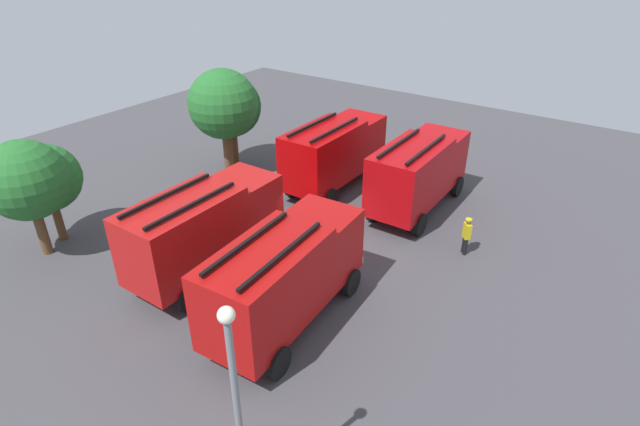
% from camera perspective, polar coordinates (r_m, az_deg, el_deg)
% --- Properties ---
extents(ground_plane, '(49.16, 49.16, 0.00)m').
position_cam_1_polar(ground_plane, '(23.39, -0.00, -2.99)').
color(ground_plane, '#423F44').
extents(fire_truck_0, '(7.35, 3.15, 3.88)m').
position_cam_1_polar(fire_truck_0, '(17.53, -3.98, -6.91)').
color(fire_truck_0, '#AA0D0C').
rests_on(fire_truck_0, ground).
extents(fire_truck_1, '(7.24, 2.85, 3.88)m').
position_cam_1_polar(fire_truck_1, '(25.46, 11.17, 4.75)').
color(fire_truck_1, '#B0090C').
rests_on(fire_truck_1, ground).
extents(fire_truck_2, '(7.22, 2.81, 3.88)m').
position_cam_1_polar(fire_truck_2, '(20.72, -12.99, -1.47)').
color(fire_truck_2, '#B31312').
rests_on(fire_truck_2, ground).
extents(fire_truck_3, '(7.22, 2.81, 3.88)m').
position_cam_1_polar(fire_truck_3, '(27.39, 1.66, 7.09)').
color(fire_truck_3, '#B30406').
rests_on(fire_truck_3, ground).
extents(firefighter_0, '(0.48, 0.45, 1.65)m').
position_cam_1_polar(firefighter_0, '(26.52, 6.86, 3.18)').
color(firefighter_0, black).
rests_on(firefighter_0, ground).
extents(firefighter_1, '(0.47, 0.46, 1.75)m').
position_cam_1_polar(firefighter_1, '(22.80, 16.33, -2.33)').
color(firefighter_1, black).
rests_on(firefighter_1, ground).
extents(firefighter_2, '(0.48, 0.43, 1.64)m').
position_cam_1_polar(firefighter_2, '(25.13, -11.45, 1.23)').
color(firefighter_2, black).
rests_on(firefighter_2, ground).
extents(firefighter_3, '(0.47, 0.35, 1.66)m').
position_cam_1_polar(firefighter_3, '(22.62, -1.84, -1.47)').
color(firefighter_3, black).
rests_on(firefighter_3, ground).
extents(tree_0, '(3.40, 3.40, 5.27)m').
position_cam_1_polar(tree_0, '(24.01, -30.48, 3.19)').
color(tree_0, brown).
rests_on(tree_0, ground).
extents(tree_1, '(2.98, 2.98, 4.62)m').
position_cam_1_polar(tree_1, '(25.00, -28.72, 3.49)').
color(tree_1, brown).
rests_on(tree_1, ground).
extents(tree_2, '(3.93, 3.93, 6.08)m').
position_cam_1_polar(tree_2, '(29.16, -10.96, 12.02)').
color(tree_2, brown).
rests_on(tree_2, ground).
extents(tree_3, '(3.51, 3.51, 5.45)m').
position_cam_1_polar(tree_3, '(30.16, -10.11, 11.81)').
color(tree_3, brown).
rests_on(tree_3, ground).
extents(traffic_cone_0, '(0.47, 0.47, 0.68)m').
position_cam_1_polar(traffic_cone_0, '(23.72, -2.33, -1.56)').
color(traffic_cone_0, '#F2600C').
rests_on(traffic_cone_0, ground).
extents(lamppost, '(0.36, 0.36, 6.34)m').
position_cam_1_polar(lamppost, '(11.54, -9.47, -20.57)').
color(lamppost, slate).
rests_on(lamppost, ground).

